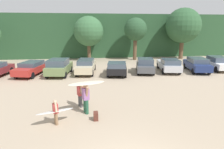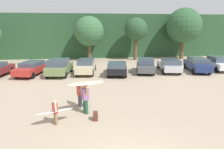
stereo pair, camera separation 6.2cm
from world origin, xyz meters
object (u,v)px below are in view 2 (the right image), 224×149
Objects in this scene: parked_car_red at (32,68)px; parked_car_white at (218,63)px; person_adult at (85,97)px; backpack_dropped at (95,116)px; person_child at (55,111)px; surfboard_cream at (86,83)px; parked_car_silver at (169,65)px; parked_car_black at (117,68)px; parked_car_dark_gray at (145,65)px; parked_car_olive_green at (59,67)px; person_companion at (80,93)px; parked_car_champagne at (86,66)px; parked_car_navy at (197,64)px; surfboard_white at (55,111)px.

parked_car_white is at bearing -77.24° from parked_car_red.
person_adult reaches higher than backpack_dropped.
person_child is 0.59× the size of surfboard_cream.
parked_car_silver is 13.69m from backpack_dropped.
parked_car_black is 11.03m from person_child.
parked_car_dark_gray reaches higher than backpack_dropped.
parked_car_white is (17.61, 0.22, -0.06)m from parked_car_olive_green.
person_companion reaches higher than backpack_dropped.
surfboard_cream is at bearing 177.48° from person_adult.
person_adult is at bearing 170.07° from parked_car_black.
parked_car_champagne is at bearing -109.42° from person_adult.
parked_car_navy is 2.78m from parked_car_white.
parked_car_silver is 15.13m from surfboard_white.
parked_car_white is at bearing -84.64° from parked_car_champagne.
parked_car_black is 0.84× the size of parked_car_silver.
person_adult is at bearing 130.62° from parked_car_white.
parked_car_white is (20.41, -0.25, 0.07)m from parked_car_red.
parked_car_champagne is 14.90m from parked_car_white.
parked_car_silver is 12.83m from person_companion.
surfboard_white is at bearing 156.59° from parked_car_dark_gray.
parked_car_olive_green is 0.92× the size of parked_car_champagne.
parked_car_white is 2.47× the size of person_adult.
parked_car_champagne is 11.19m from backpack_dropped.
surfboard_cream is (0.05, -10.18, 0.96)m from parked_car_champagne.
parked_car_champagne is at bearing -116.92° from person_child.
surfboard_white is at bearing 179.15° from parked_car_champagne.
parked_car_silver is (11.75, 0.15, -0.10)m from parked_car_olive_green.
parked_car_dark_gray is at bearing 61.08° from backpack_dropped.
person_companion reaches higher than parked_car_silver.
surfboard_cream is at bearing 170.50° from parked_car_black.
parked_car_silver is at bearing 51.25° from backpack_dropped.
person_companion is at bearing 143.37° from parked_car_silver.
surfboard_cream is at bearing 113.15° from backpack_dropped.
person_companion is at bearing 113.59° from backpack_dropped.
parked_car_white is at bearing -162.14° from surfboard_cream.
parked_car_silver is (9.03, -0.50, -0.02)m from parked_car_champagne.
person_companion is at bearing 135.06° from parked_car_navy.
parked_car_olive_green is at bearing -86.15° from parked_car_red.
surfboard_white is at bearing -146.95° from parked_car_red.
parked_car_white reaches higher than parked_car_champagne.
person_companion reaches higher than parked_car_navy.
person_child is at bearing 17.95° from person_adult.
parked_car_red is at bearing -90.78° from surfboard_white.
surfboard_cream is (-12.09, -9.35, 0.95)m from parked_car_navy.
surfboard_white is at bearing 19.38° from surfboard_cream.
surfboard_white is at bearing 41.11° from person_companion.
parked_car_black is 9.03m from parked_car_navy.
parked_car_black is 9.41m from person_adult.
parked_car_dark_gray is 2.20× the size of surfboard_white.
parked_car_black is at bearing -135.54° from surfboard_white.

